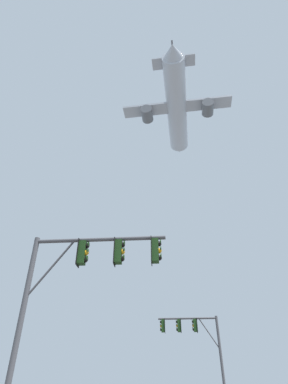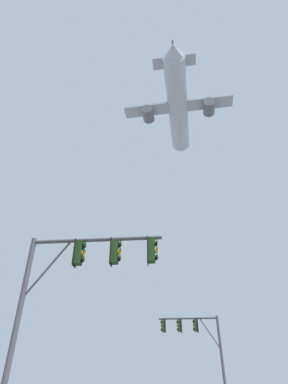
% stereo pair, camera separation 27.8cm
% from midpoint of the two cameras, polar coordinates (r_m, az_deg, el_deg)
% --- Properties ---
extents(signal_pole_near, '(5.13, 0.83, 6.59)m').
position_cam_midpoint_polar(signal_pole_near, '(12.13, -11.19, -14.57)').
color(signal_pole_near, '#4C4C51').
rests_on(signal_pole_near, ground).
extents(signal_pole_far, '(4.61, 0.75, 6.70)m').
position_cam_midpoint_polar(signal_pole_far, '(26.59, 9.78, -24.63)').
color(signal_pole_far, '#4C4C51').
rests_on(signal_pole_far, ground).
extents(airplane, '(19.02, 24.63, 6.71)m').
position_cam_midpoint_polar(airplane, '(58.44, 6.29, 14.97)').
color(airplane, '#B7BCC6').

